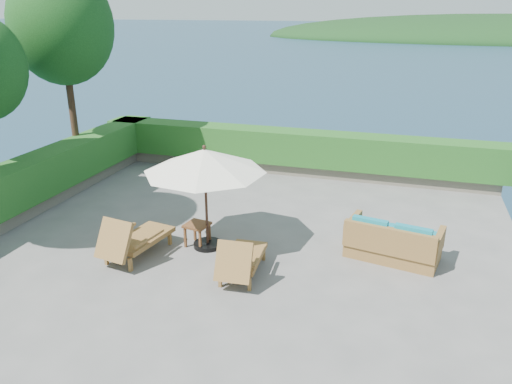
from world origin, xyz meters
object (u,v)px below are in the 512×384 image
(patio_umbrella, at_px, (205,162))
(wicker_loveseat, at_px, (392,243))
(lounge_right, at_px, (241,258))
(lounge_left, at_px, (133,239))
(side_table, at_px, (197,228))

(patio_umbrella, xyz_separation_m, wicker_loveseat, (3.84, 0.60, -1.58))
(lounge_right, bearing_deg, wicker_loveseat, 26.56)
(patio_umbrella, distance_m, lounge_left, 2.17)
(wicker_loveseat, bearing_deg, lounge_left, -152.26)
(wicker_loveseat, bearing_deg, side_table, -160.32)
(patio_umbrella, relative_size, side_table, 5.59)
(side_table, bearing_deg, lounge_right, -36.85)
(lounge_right, bearing_deg, patio_umbrella, 133.95)
(lounge_right, height_order, wicker_loveseat, lounge_right)
(patio_umbrella, relative_size, lounge_right, 1.87)
(patio_umbrella, xyz_separation_m, side_table, (-0.24, 0.00, -1.51))
(patio_umbrella, relative_size, wicker_loveseat, 1.54)
(side_table, bearing_deg, lounge_left, -138.71)
(patio_umbrella, bearing_deg, lounge_left, -144.44)
(wicker_loveseat, bearing_deg, lounge_right, -138.35)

